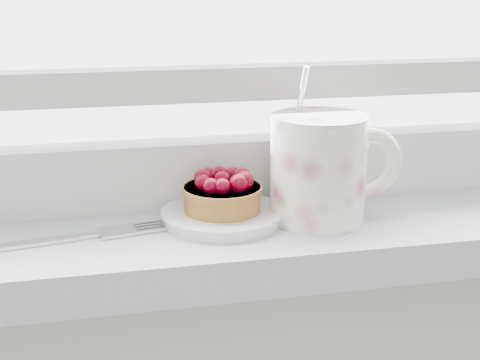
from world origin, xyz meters
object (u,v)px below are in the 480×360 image
object	(u,v)px
saucer	(222,216)
floral_mug	(322,166)
raspberry_tart	(223,193)
fork	(55,240)

from	to	relation	value
saucer	floral_mug	distance (m)	0.11
raspberry_tart	fork	world-z (taller)	raspberry_tart
saucer	floral_mug	size ratio (longest dim) A/B	0.80
floral_mug	fork	bearing A→B (deg)	-178.76
saucer	raspberry_tart	distance (m)	0.02
floral_mug	fork	world-z (taller)	floral_mug
saucer	raspberry_tart	bearing A→B (deg)	-18.31
floral_mug	fork	xyz separation A→B (m)	(-0.26, -0.01, -0.05)
saucer	fork	bearing A→B (deg)	-172.62
raspberry_tart	floral_mug	xyz separation A→B (m)	(0.10, -0.02, 0.03)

